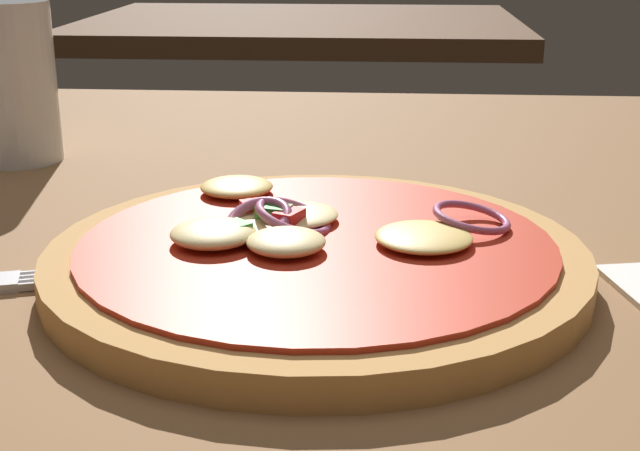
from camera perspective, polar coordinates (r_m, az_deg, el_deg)
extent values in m
cube|color=brown|center=(0.47, 6.42, -5.56)|extent=(1.33, 1.07, 0.04)
cylinder|color=tan|center=(0.47, -0.18, -2.13)|extent=(0.28, 0.28, 0.02)
cylinder|color=red|center=(0.47, -0.18, -0.99)|extent=(0.25, 0.25, 0.00)
ellipsoid|color=#F4DB8E|center=(0.46, -6.81, -0.48)|extent=(0.04, 0.04, 0.01)
ellipsoid|color=#E5BC60|center=(0.54, -5.32, 2.47)|extent=(0.04, 0.04, 0.01)
ellipsoid|color=#E5BC60|center=(0.46, 6.32, -0.86)|extent=(0.05, 0.05, 0.01)
ellipsoid|color=#F4DB8E|center=(0.48, -3.57, 0.16)|extent=(0.04, 0.04, 0.01)
ellipsoid|color=#F4DB8E|center=(0.49, -1.53, 0.71)|extent=(0.05, 0.05, 0.01)
ellipsoid|color=#F4DB8E|center=(0.45, -2.17, -1.03)|extent=(0.04, 0.04, 0.01)
torus|color=#B25984|center=(0.47, -3.92, 0.35)|extent=(0.05, 0.05, 0.02)
torus|color=#B25984|center=(0.49, 9.61, 0.53)|extent=(0.05, 0.05, 0.01)
torus|color=#B25984|center=(0.48, -1.71, 0.55)|extent=(0.04, 0.05, 0.02)
cube|color=red|center=(0.47, -1.98, 0.59)|extent=(0.02, 0.02, 0.01)
cube|color=red|center=(0.50, -4.18, 1.27)|extent=(0.02, 0.02, 0.01)
cube|color=#2D8C28|center=(0.47, -5.22, -0.01)|extent=(0.02, 0.02, 0.01)
cube|color=#2D8C28|center=(0.48, -2.94, 0.87)|extent=(0.02, 0.02, 0.01)
cube|color=silver|center=(0.48, -19.61, -3.46)|extent=(0.02, 0.02, 0.01)
cube|color=silver|center=(0.47, -16.48, -3.62)|extent=(0.03, 0.01, 0.00)
cube|color=silver|center=(0.48, -16.45, -3.37)|extent=(0.03, 0.01, 0.00)
cube|color=silver|center=(0.48, -16.43, -3.12)|extent=(0.03, 0.01, 0.00)
cube|color=silver|center=(0.49, -16.40, -2.88)|extent=(0.03, 0.01, 0.00)
cylinder|color=silver|center=(0.72, -19.00, 8.58)|extent=(0.07, 0.07, 0.12)
cylinder|color=#C67214|center=(0.73, -18.76, 6.27)|extent=(0.06, 0.06, 0.06)
cylinder|color=white|center=(0.72, -19.05, 9.00)|extent=(0.06, 0.06, 0.01)
cube|color=#4C301C|center=(1.79, -1.17, 12.46)|extent=(0.83, 0.63, 0.04)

